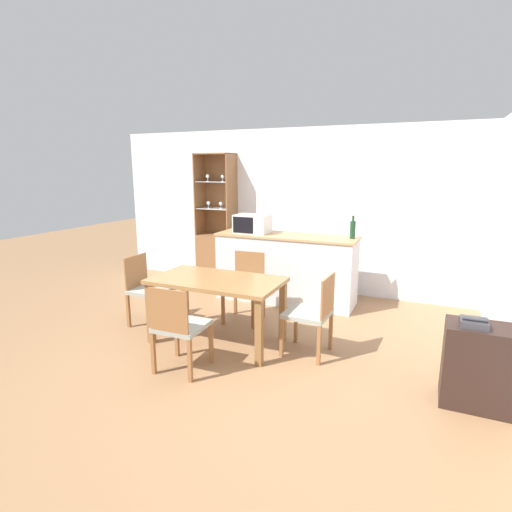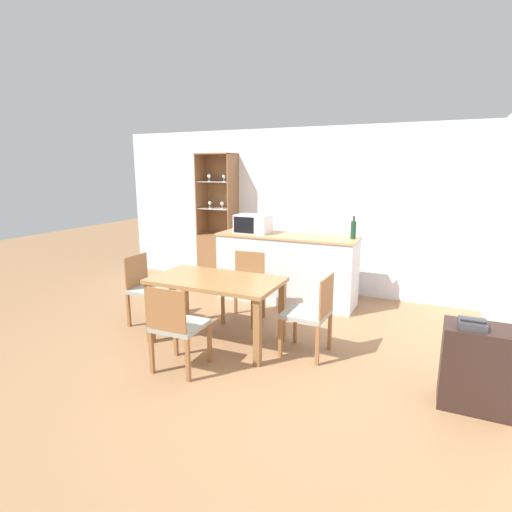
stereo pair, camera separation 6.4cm
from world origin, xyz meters
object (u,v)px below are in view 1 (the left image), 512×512
object	(u,v)px
dining_chair_head_near	(179,326)
telephone	(474,323)
display_cabinet	(217,247)
wine_bottle	(353,229)
dining_chair_side_left_far	(148,289)
dining_chair_head_far	(245,286)
microwave	(252,224)
dining_table	(217,287)
side_cabinet	(478,366)
dining_chair_side_right_far	(311,313)

from	to	relation	value
dining_chair_head_near	telephone	bearing A→B (deg)	8.67
display_cabinet	wine_bottle	size ratio (longest dim) A/B	6.91
dining_chair_side_left_far	telephone	bearing A→B (deg)	82.67
dining_chair_side_left_far	dining_chair_head_far	xyz separation A→B (m)	(1.05, 0.62, 0.00)
dining_chair_head_near	microwave	bearing A→B (deg)	95.51
dining_table	side_cabinet	distance (m)	2.60
dining_chair_side_right_far	dining_chair_side_left_far	bearing A→B (deg)	93.24
dining_table	dining_chair_side_left_far	size ratio (longest dim) A/B	1.66
dining_chair_side_right_far	dining_chair_side_left_far	xyz separation A→B (m)	(-2.12, 0.00, 0.00)
display_cabinet	dining_chair_side_left_far	world-z (taller)	display_cabinet
dining_chair_side_right_far	wine_bottle	xyz separation A→B (m)	(0.10, 1.61, 0.67)
dining_chair_side_right_far	dining_table	bearing A→B (deg)	99.64
wine_bottle	telephone	world-z (taller)	wine_bottle
display_cabinet	wine_bottle	world-z (taller)	display_cabinet
dining_table	dining_chair_side_right_far	world-z (taller)	dining_chair_side_right_far
dining_chair_head_far	microwave	size ratio (longest dim) A/B	1.75
wine_bottle	side_cabinet	size ratio (longest dim) A/B	0.45
dining_chair_head_far	side_cabinet	bearing A→B (deg)	155.37
wine_bottle	microwave	bearing A→B (deg)	-176.04
microwave	wine_bottle	xyz separation A→B (m)	(1.45, 0.10, -0.01)
dining_chair_side_left_far	wine_bottle	world-z (taller)	wine_bottle
side_cabinet	telephone	bearing A→B (deg)	-150.82
side_cabinet	dining_chair_side_right_far	bearing A→B (deg)	166.81
microwave	side_cabinet	bearing A→B (deg)	-32.94
dining_chair_head_far	dining_chair_side_right_far	bearing A→B (deg)	145.80
dining_table	microwave	distance (m)	1.72
display_cabinet	dining_chair_side_right_far	bearing A→B (deg)	-42.17
dining_chair_side_left_far	telephone	xyz separation A→B (m)	(3.56, -0.40, 0.27)
dining_chair_head_near	microwave	size ratio (longest dim) A/B	1.75
display_cabinet	microwave	size ratio (longest dim) A/B	4.37
microwave	wine_bottle	bearing A→B (deg)	3.96
dining_table	dining_chair_head_far	world-z (taller)	dining_chair_head_far
display_cabinet	dining_chair_side_right_far	distance (m)	3.07
side_cabinet	telephone	distance (m)	0.39
dining_table	dining_chair_side_right_far	bearing A→B (deg)	6.35
display_cabinet	wine_bottle	xyz separation A→B (m)	(2.37, -0.45, 0.50)
wine_bottle	dining_chair_side_right_far	bearing A→B (deg)	-93.39
dining_chair_head_near	telephone	xyz separation A→B (m)	(2.50, 0.46, 0.27)
dining_chair_head_far	dining_chair_head_near	world-z (taller)	same
dining_table	dining_chair_side_left_far	distance (m)	1.08
telephone	display_cabinet	bearing A→B (deg)	146.56
dining_chair_head_near	microwave	distance (m)	2.48
dining_chair_side_left_far	dining_table	bearing A→B (deg)	82.60
dining_chair_side_right_far	dining_chair_head_near	size ratio (longest dim) A/B	1.00
dining_chair_head_near	microwave	xyz separation A→B (m)	(-0.30, 2.36, 0.68)
dining_chair_head_far	display_cabinet	bearing A→B (deg)	-53.79
dining_chair_side_left_far	dining_chair_side_right_far	bearing A→B (deg)	89.00
dining_chair_side_right_far	microwave	bearing A→B (deg)	45.30
dining_table	dining_chair_head_near	bearing A→B (deg)	-89.89
wine_bottle	dining_table	bearing A→B (deg)	-123.76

